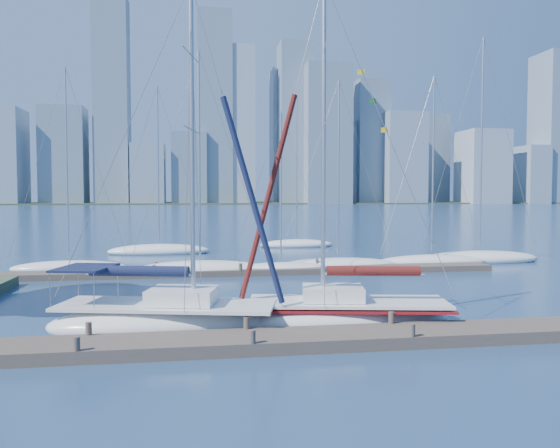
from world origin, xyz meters
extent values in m
plane|color=navy|center=(0.00, 0.00, 0.00)|extent=(700.00, 700.00, 0.00)
cube|color=#4A3F36|center=(0.00, 0.00, 0.20)|extent=(26.00, 2.00, 0.40)
cube|color=#4A3F36|center=(2.00, 16.00, 0.18)|extent=(30.00, 1.80, 0.36)
cube|color=#38472D|center=(0.00, 320.00, 0.00)|extent=(800.00, 100.00, 1.50)
ellipsoid|color=white|center=(-2.67, 2.71, 0.24)|extent=(8.62, 4.52, 1.44)
cube|color=white|center=(-2.67, 2.71, 0.91)|extent=(7.98, 4.17, 0.12)
cube|color=white|center=(-2.11, 2.58, 1.25)|extent=(2.65, 2.24, 0.53)
cylinder|color=silver|center=(-1.74, 2.49, 6.53)|extent=(0.17, 0.17, 11.13)
cylinder|color=silver|center=(-3.63, 2.94, 2.02)|extent=(3.81, 0.99, 0.10)
cylinder|color=black|center=(-3.63, 2.94, 2.12)|extent=(3.58, 1.20, 0.38)
cube|color=black|center=(-5.55, 3.40, 2.21)|extent=(2.21, 2.63, 0.08)
ellipsoid|color=white|center=(3.90, 2.50, 0.23)|extent=(8.18, 3.94, 1.38)
cube|color=white|center=(3.90, 2.50, 0.87)|extent=(7.58, 3.64, 0.11)
cube|color=white|center=(3.36, 2.59, 1.19)|extent=(2.47, 2.04, 0.50)
cylinder|color=silver|center=(3.00, 2.66, 6.72)|extent=(0.17, 0.17, 11.60)
cylinder|color=silver|center=(4.83, 2.33, 1.93)|extent=(3.67, 0.76, 0.09)
cylinder|color=#49140F|center=(4.83, 2.33, 2.02)|extent=(3.43, 0.98, 0.37)
cube|color=maroon|center=(3.90, 2.50, 0.72)|extent=(7.76, 3.77, 0.09)
ellipsoid|color=white|center=(-9.59, 19.33, 0.18)|extent=(7.27, 2.30, 0.97)
cylinder|color=silver|center=(-9.59, 19.33, 6.85)|extent=(0.11, 0.11, 11.93)
ellipsoid|color=white|center=(-1.35, 16.63, 0.22)|extent=(8.43, 3.31, 1.23)
cylinder|color=silver|center=(-1.35, 16.63, 7.29)|extent=(0.13, 0.13, 12.36)
ellipsoid|color=white|center=(3.64, 16.52, 0.17)|extent=(6.53, 4.20, 0.94)
cylinder|color=silver|center=(3.64, 16.52, 5.37)|extent=(0.10, 0.10, 9.03)
ellipsoid|color=white|center=(7.57, 17.53, 0.20)|extent=(8.32, 3.55, 1.08)
cylinder|color=silver|center=(7.57, 17.53, 6.60)|extent=(0.12, 0.12, 11.22)
ellipsoid|color=white|center=(14.47, 18.46, 0.20)|extent=(8.29, 3.57, 1.07)
cylinder|color=silver|center=(14.47, 18.46, 6.96)|extent=(0.12, 0.12, 11.97)
ellipsoid|color=white|center=(18.52, 19.39, 0.22)|extent=(9.20, 2.88, 1.24)
cylinder|color=silver|center=(18.52, 19.39, 8.54)|extent=(0.13, 0.13, 14.84)
ellipsoid|color=white|center=(-4.56, 28.81, 0.22)|extent=(8.61, 4.61, 1.20)
cylinder|color=silver|center=(-4.56, 28.81, 7.37)|extent=(0.13, 0.13, 12.56)
ellipsoid|color=white|center=(7.72, 32.96, 0.19)|extent=(7.21, 4.38, 1.06)
cylinder|color=silver|center=(7.72, 32.96, 7.43)|extent=(0.12, 0.12, 12.94)
cube|color=#7C92A0|center=(-96.77, 283.96, 24.63)|extent=(15.96, 23.42, 49.26)
cube|color=slate|center=(-69.73, 287.50, 25.71)|extent=(22.63, 17.63, 51.42)
cube|color=#8892A3|center=(-47.55, 309.43, 18.73)|extent=(15.19, 17.61, 37.47)
cube|color=#7C92A0|center=(-25.94, 284.92, 16.10)|extent=(17.48, 19.81, 32.20)
cube|color=slate|center=(-4.22, 286.68, 19.48)|extent=(18.80, 16.86, 38.97)
cube|color=#8892A3|center=(21.35, 289.48, 43.56)|extent=(20.88, 14.99, 87.11)
cube|color=#7C92A0|center=(51.90, 304.67, 39.21)|extent=(16.36, 17.46, 78.42)
cube|color=slate|center=(70.99, 278.50, 38.06)|extent=(24.82, 18.95, 76.11)
cube|color=#8892A3|center=(91.42, 294.72, 23.92)|extent=(14.88, 17.11, 47.83)
cube|color=#7C92A0|center=(115.77, 279.60, 25.69)|extent=(22.57, 18.80, 51.37)
cube|color=slate|center=(147.05, 309.52, 27.56)|extent=(15.74, 17.52, 55.12)
cube|color=#8892A3|center=(164.09, 278.94, 21.12)|extent=(23.69, 23.94, 42.25)
cube|color=#7C92A0|center=(194.50, 279.05, 16.87)|extent=(13.58, 21.38, 33.74)
cube|color=slate|center=(213.93, 282.23, 44.47)|extent=(24.99, 23.60, 88.94)
cube|color=slate|center=(-45.00, 290.00, 55.28)|extent=(17.83, 18.00, 110.55)
cube|color=slate|center=(10.00, 290.00, 52.62)|extent=(18.83, 18.00, 105.23)
cube|color=slate|center=(55.00, 290.00, 45.06)|extent=(17.82, 18.00, 90.11)
cube|color=slate|center=(100.00, 290.00, 35.36)|extent=(18.54, 18.00, 70.71)
camera|label=1|loc=(-1.67, -16.83, 4.80)|focal=35.00mm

